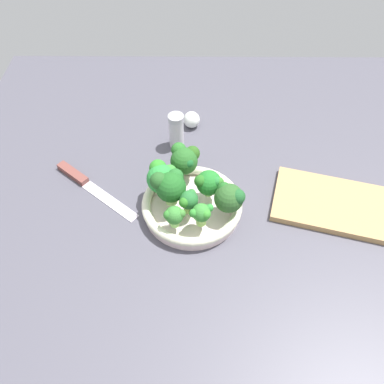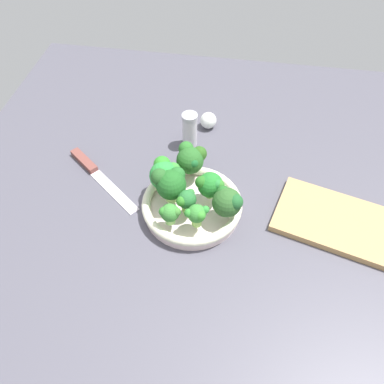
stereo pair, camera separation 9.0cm
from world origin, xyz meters
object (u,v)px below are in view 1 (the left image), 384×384
Objects in this scene: broccoli_floret_3 at (174,216)px; broccoli_floret_7 at (185,159)px; bowl at (192,206)px; cutting_board at (335,205)px; broccoli_floret_1 at (161,176)px; broccoli_floret_6 at (170,186)px; broccoli_floret_2 at (208,183)px; garlic_bulb at (192,120)px; pepper_shaker at (176,131)px; broccoli_floret_4 at (202,213)px; knife at (86,183)px; broccoli_floret_0 at (188,201)px; broccoli_floret_5 at (229,197)px.

broccoli_floret_7 reaches higher than broccoli_floret_3.
cutting_board is (-33.33, -1.23, -1.09)cm from bowl.
cutting_board is (-40.24, 2.35, -7.06)cm from broccoli_floret_1.
broccoli_floret_6 reaches higher than bowl.
garlic_bulb is (3.84, -28.30, -5.25)cm from broccoli_floret_2.
garlic_bulb is 9.12cm from pepper_shaker.
broccoli_floret_7 is at bearing 86.00° from garlic_bulb.
garlic_bulb is at bearing -95.20° from broccoli_floret_3.
bowl is 8.50cm from broccoli_floret_4.
broccoli_floret_7 is (3.85, -15.61, 0.57)cm from broccoli_floret_4.
pepper_shaker is at bearing -79.49° from broccoli_floret_7.
broccoli_floret_4 is at bearing 80.05° from broccoli_floret_2.
broccoli_floret_6 is (8.35, 1.92, 1.15)cm from broccoli_floret_2.
broccoli_floret_6 reaches higher than broccoli_floret_3.
garlic_bulb is (-4.52, -30.23, -6.41)cm from broccoli_floret_6.
pepper_shaker reaches higher than knife.
broccoli_floret_3 is at bearing 52.38° from broccoli_floret_0.
cutting_board is (-25.26, -3.62, -6.96)cm from broccoli_floret_5.
broccoli_floret_6 is 39.00cm from cutting_board.
broccoli_floret_4 is 0.80× the size of broccoli_floret_5.
broccoli_floret_4 is at bearing 132.12° from broccoli_floret_1.
broccoli_floret_4 is 0.79× the size of broccoli_floret_7.
broccoli_floret_7 is at bearing -79.07° from bowl.
broccoli_floret_0 is at bearing -127.62° from broccoli_floret_3.
broccoli_floret_0 is at bearing 2.98° from broccoli_floret_5.
pepper_shaker is (7.76, -20.53, -2.56)cm from broccoli_floret_2.
knife is 0.79× the size of cutting_board.
broccoli_floret_7 is (9.87, -11.67, -0.01)cm from broccoli_floret_5.
pepper_shaker is (4.25, -22.53, 3.08)cm from bowl.
garlic_bulb is at bearing -82.28° from broccoli_floret_2.
broccoli_floret_1 is at bearing 48.07° from broccoli_floret_7.
broccoli_floret_3 reaches higher than bowl.
bowl is at bearing -104.99° from broccoli_floret_0.
broccoli_floret_3 reaches higher than cutting_board.
broccoli_floret_4 reaches higher than broccoli_floret_3.
garlic_bulb is at bearing -89.39° from bowl.
garlic_bulb is (33.65, -29.07, 1.48)cm from cutting_board.
knife is at bearing 2.79° from broccoli_floret_7.
bowl is 3.25× the size of broccoli_floret_5.
broccoli_floret_6 is (12.92, -2.47, 0.93)cm from broccoli_floret_5.
broccoli_floret_6 is at bearing -0.92° from bowl.
cutting_board is 2.85× the size of pepper_shaker.
bowl is 10.27cm from broccoli_floret_5.
knife is (29.76, -6.09, -6.98)cm from broccoli_floret_2.
broccoli_floret_4 is at bearing 153.00° from knife.
broccoli_floret_7 reaches higher than knife.
bowl is at bearing 2.12° from cutting_board.
broccoli_floret_5 is at bearing 116.32° from pepper_shaker.
broccoli_floret_3 is 12.55cm from broccoli_floret_5.
bowl is 6.06cm from broccoli_floret_0.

